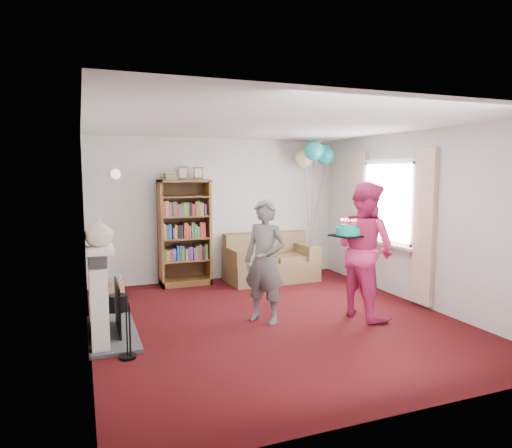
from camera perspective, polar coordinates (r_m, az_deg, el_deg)
name	(u,v)px	position (r m, az deg, el deg)	size (l,w,h in m)	color
ground	(274,320)	(6.08, 2.24, -11.88)	(5.00, 5.00, 0.00)	black
wall_back	(218,209)	(8.16, -4.71, 1.83)	(4.50, 0.02, 2.50)	silver
wall_left	(85,233)	(5.33, -20.61, -1.11)	(0.02, 5.00, 2.50)	silver
wall_right	(417,218)	(7.01, 19.52, 0.69)	(0.02, 5.00, 2.50)	silver
ceiling	(275,124)	(5.79, 2.35, 12.33)	(4.50, 5.00, 0.01)	white
fireplace	(103,293)	(5.66, -18.56, -8.21)	(0.55, 1.80, 1.12)	#3F3F42
window_bay	(388,218)	(7.44, 16.19, 0.77)	(0.14, 2.02, 2.20)	white
wall_sconce	(116,174)	(7.67, -17.15, 5.98)	(0.16, 0.23, 0.16)	gold
bookcase	(184,233)	(7.83, -8.98, -1.14)	(0.85, 0.42, 2.00)	#472B14
sofa	(270,262)	(8.14, 1.74, -4.81)	(1.56, 0.83, 0.83)	olive
wicker_basket	(112,288)	(7.35, -17.58, -7.65)	(0.37, 0.37, 0.34)	#A47C4C
person_striped	(265,261)	(5.82, 1.11, -4.70)	(0.57, 0.38, 1.57)	black
person_magenta	(365,250)	(6.19, 13.46, -3.15)	(0.87, 0.68, 1.79)	#D02964
birthday_cake	(348,231)	(5.94, 11.46, -0.88)	(0.37, 0.37, 0.22)	black
balloons	(314,155)	(8.29, 7.32, 8.59)	(0.67, 0.73, 1.81)	#3F3F3F
mantel_vase	(99,231)	(5.18, -19.06, -0.88)	(0.31, 0.31, 0.32)	beige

